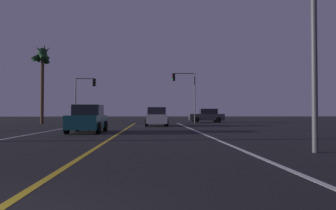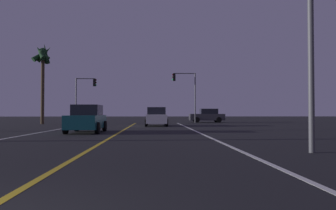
{
  "view_description": "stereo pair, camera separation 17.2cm",
  "coord_description": "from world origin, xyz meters",
  "px_view_note": "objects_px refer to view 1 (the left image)",
  "views": [
    {
      "loc": [
        1.94,
        -3.02,
        1.22
      ],
      "look_at": [
        3.47,
        28.31,
        1.95
      ],
      "focal_mm": 34.96,
      "sensor_mm": 36.0,
      "label": 1
    },
    {
      "loc": [
        2.11,
        -3.02,
        1.22
      ],
      "look_at": [
        3.47,
        28.31,
        1.95
      ],
      "focal_mm": 34.96,
      "sensor_mm": 36.0,
      "label": 2
    }
  ],
  "objects_px": {
    "car_crossing_side": "(207,116)",
    "traffic_light_near_right": "(184,86)",
    "palm_tree_left_far": "(42,60)",
    "car_ahead_far": "(156,117)",
    "traffic_light_near_left": "(85,90)",
    "street_lamp_right_near": "(293,3)",
    "car_oncoming": "(88,119)"
  },
  "relations": [
    {
      "from": "traffic_light_near_right",
      "to": "car_crossing_side",
      "type": "bearing_deg",
      "value": -149.51
    },
    {
      "from": "car_crossing_side",
      "to": "street_lamp_right_near",
      "type": "distance_m",
      "value": 31.1
    },
    {
      "from": "street_lamp_right_near",
      "to": "car_ahead_far",
      "type": "bearing_deg",
      "value": -78.85
    },
    {
      "from": "car_ahead_far",
      "to": "street_lamp_right_near",
      "type": "xyz_separation_m",
      "value": [
        3.93,
        -19.96,
        3.77
      ]
    },
    {
      "from": "car_oncoming",
      "to": "car_ahead_far",
      "type": "xyz_separation_m",
      "value": [
        4.35,
        9.47,
        0.0
      ]
    },
    {
      "from": "car_ahead_far",
      "to": "car_oncoming",
      "type": "bearing_deg",
      "value": 155.33
    },
    {
      "from": "palm_tree_left_far",
      "to": "traffic_light_near_right",
      "type": "bearing_deg",
      "value": 12.76
    },
    {
      "from": "car_oncoming",
      "to": "palm_tree_left_far",
      "type": "relative_size",
      "value": 0.5
    },
    {
      "from": "traffic_light_near_left",
      "to": "street_lamp_right_near",
      "type": "xyz_separation_m",
      "value": [
        12.17,
        -29.01,
        0.69
      ]
    },
    {
      "from": "car_oncoming",
      "to": "palm_tree_left_far",
      "type": "height_order",
      "value": "palm_tree_left_far"
    },
    {
      "from": "car_ahead_far",
      "to": "car_crossing_side",
      "type": "xyz_separation_m",
      "value": [
        6.44,
        10.81,
        0.0
      ]
    },
    {
      "from": "car_oncoming",
      "to": "traffic_light_near_left",
      "type": "height_order",
      "value": "traffic_light_near_left"
    },
    {
      "from": "car_oncoming",
      "to": "car_crossing_side",
      "type": "bearing_deg",
      "value": 151.99
    },
    {
      "from": "car_oncoming",
      "to": "street_lamp_right_near",
      "type": "distance_m",
      "value": 13.89
    },
    {
      "from": "car_ahead_far",
      "to": "traffic_light_near_right",
      "type": "relative_size",
      "value": 0.72
    },
    {
      "from": "car_crossing_side",
      "to": "palm_tree_left_far",
      "type": "distance_m",
      "value": 20.16
    },
    {
      "from": "car_crossing_side",
      "to": "traffic_light_near_right",
      "type": "relative_size",
      "value": 0.72
    },
    {
      "from": "car_ahead_far",
      "to": "car_crossing_side",
      "type": "height_order",
      "value": "same"
    },
    {
      "from": "car_ahead_far",
      "to": "palm_tree_left_far",
      "type": "relative_size",
      "value": 0.5
    },
    {
      "from": "palm_tree_left_far",
      "to": "traffic_light_near_left",
      "type": "bearing_deg",
      "value": 42.51
    },
    {
      "from": "car_ahead_far",
      "to": "palm_tree_left_far",
      "type": "xyz_separation_m",
      "value": [
        -12.07,
        5.54,
        5.98
      ]
    },
    {
      "from": "car_oncoming",
      "to": "car_ahead_far",
      "type": "relative_size",
      "value": 1.0
    },
    {
      "from": "palm_tree_left_far",
      "to": "street_lamp_right_near",
      "type": "bearing_deg",
      "value": -57.88
    },
    {
      "from": "car_ahead_far",
      "to": "car_crossing_side",
      "type": "distance_m",
      "value": 12.59
    },
    {
      "from": "car_oncoming",
      "to": "street_lamp_right_near",
      "type": "bearing_deg",
      "value": 38.3
    },
    {
      "from": "car_ahead_far",
      "to": "traffic_light_near_left",
      "type": "height_order",
      "value": "traffic_light_near_left"
    },
    {
      "from": "car_oncoming",
      "to": "car_crossing_side",
      "type": "distance_m",
      "value": 22.97
    },
    {
      "from": "car_ahead_far",
      "to": "traffic_light_near_left",
      "type": "xyz_separation_m",
      "value": [
        -8.24,
        9.05,
        3.07
      ]
    },
    {
      "from": "car_crossing_side",
      "to": "traffic_light_near_right",
      "type": "distance_m",
      "value": 4.96
    },
    {
      "from": "car_crossing_side",
      "to": "street_lamp_right_near",
      "type": "xyz_separation_m",
      "value": [
        -2.5,
        -30.77,
        3.77
      ]
    },
    {
      "from": "car_oncoming",
      "to": "car_ahead_far",
      "type": "distance_m",
      "value": 10.42
    },
    {
      "from": "traffic_light_near_right",
      "to": "car_oncoming",
      "type": "bearing_deg",
      "value": 67.17
    }
  ]
}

